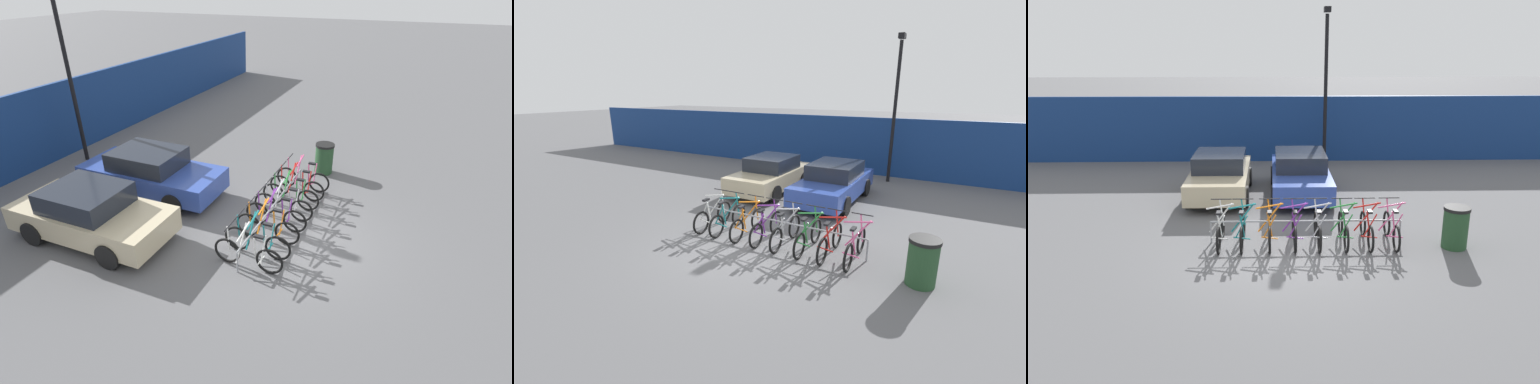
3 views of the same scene
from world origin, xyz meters
TOP-DOWN VIEW (x-y plane):
  - ground_plane at (0.00, 0.00)m, footprint 120.00×120.00m
  - hoarding_wall at (0.00, 9.50)m, footprint 36.00×0.16m
  - bike_rack at (0.54, 0.68)m, footprint 4.74×0.04m
  - bicycle_white at (-1.56, 0.53)m, footprint 0.68×1.71m
  - bicycle_teal at (-1.02, 0.53)m, footprint 0.68×1.71m
  - bicycle_orange at (-0.36, 0.53)m, footprint 0.68×1.71m
  - bicycle_purple at (0.24, 0.53)m, footprint 0.68×1.71m
  - bicycle_silver at (0.82, 0.53)m, footprint 0.68×1.71m
  - bicycle_green at (1.45, 0.53)m, footprint 0.68×1.71m
  - bicycle_red at (2.02, 0.53)m, footprint 0.68×1.71m
  - bicycle_pink at (2.64, 0.53)m, footprint 0.68×1.71m
  - car_beige at (-1.95, 4.65)m, footprint 1.91×4.06m
  - car_blue at (0.62, 4.69)m, footprint 1.91×4.30m
  - lamp_post at (1.79, 8.50)m, footprint 0.24×0.44m
  - trash_bin at (4.11, 0.24)m, footprint 0.63×0.63m

SIDE VIEW (x-z plane):
  - ground_plane at x=0.00m, z-range 0.00..0.00m
  - bicycle_white at x=-1.56m, z-range -0.15..0.90m
  - bicycle_teal at x=-1.02m, z-range -0.15..0.90m
  - bicycle_orange at x=-0.36m, z-range -0.15..0.90m
  - bicycle_purple at x=0.24m, z-range -0.15..0.90m
  - bicycle_silver at x=0.82m, z-range -0.15..0.90m
  - bicycle_green at x=1.45m, z-range -0.15..0.90m
  - bicycle_red at x=2.02m, z-range -0.15..0.90m
  - bicycle_pink at x=2.64m, z-range -0.15..0.90m
  - bike_rack at x=0.54m, z-range 0.21..0.78m
  - trash_bin at x=4.11m, z-range 0.00..1.03m
  - car_beige at x=-1.95m, z-range -0.01..1.39m
  - car_blue at x=0.62m, z-range -0.01..1.39m
  - hoarding_wall at x=0.00m, z-range 0.00..2.66m
  - lamp_post at x=1.79m, z-range 0.35..6.36m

